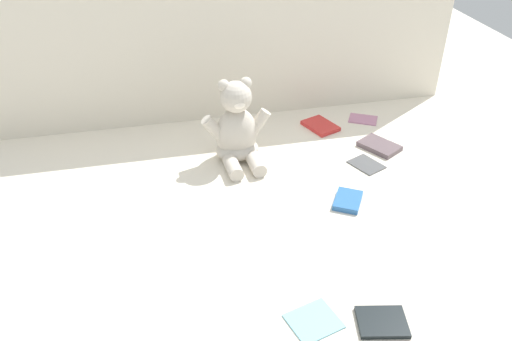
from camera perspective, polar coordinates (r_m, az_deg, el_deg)
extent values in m
plane|color=silver|center=(1.63, -0.62, -1.03)|extent=(3.20, 3.20, 0.00)
cube|color=beige|center=(1.89, -3.67, 14.79)|extent=(1.74, 0.03, 0.65)
ellipsoid|color=beige|center=(1.71, -2.16, 4.10)|extent=(0.14, 0.11, 0.18)
ellipsoid|color=beige|center=(1.73, -2.07, 2.36)|extent=(0.15, 0.12, 0.06)
sphere|color=beige|center=(1.64, -2.21, 8.04)|extent=(0.11, 0.11, 0.10)
ellipsoid|color=white|center=(1.61, -1.86, 7.25)|extent=(0.04, 0.03, 0.03)
sphere|color=beige|center=(1.63, -3.54, 9.23)|extent=(0.04, 0.04, 0.04)
sphere|color=beige|center=(1.64, -1.12, 9.53)|extent=(0.04, 0.04, 0.04)
cylinder|color=beige|center=(1.67, -4.59, 4.59)|extent=(0.08, 0.04, 0.09)
cylinder|color=beige|center=(1.70, 0.28, 5.28)|extent=(0.08, 0.04, 0.09)
cylinder|color=beige|center=(1.65, -2.52, 0.34)|extent=(0.05, 0.10, 0.05)
cylinder|color=beige|center=(1.67, -0.02, 0.74)|extent=(0.05, 0.10, 0.05)
cube|color=#7CBCCE|center=(1.22, 6.33, -15.97)|extent=(0.13, 0.12, 0.01)
cube|color=#2D65A9|center=(1.55, 10.00, -3.24)|extent=(0.12, 0.13, 0.02)
cube|color=red|center=(1.93, 7.04, 4.86)|extent=(0.13, 0.15, 0.01)
cube|color=black|center=(1.24, 13.59, -15.78)|extent=(0.12, 0.11, 0.01)
cube|color=#5B4B51|center=(1.84, 13.32, 2.61)|extent=(0.14, 0.16, 0.02)
cube|color=#B57498|center=(2.01, 11.60, 5.56)|extent=(0.13, 0.11, 0.01)
cube|color=#505154|center=(1.74, 12.00, 0.64)|extent=(0.12, 0.13, 0.01)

